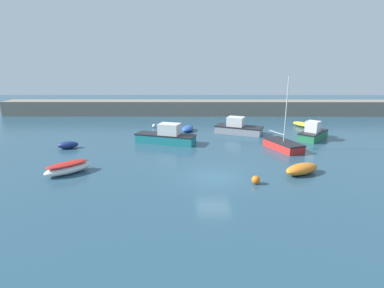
{
  "coord_description": "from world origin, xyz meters",
  "views": [
    {
      "loc": [
        -1.52,
        -20.8,
        8.16
      ],
      "look_at": [
        -1.66,
        7.77,
        0.46
      ],
      "focal_mm": 28.0,
      "sensor_mm": 36.0,
      "label": 1
    }
  ],
  "objects": [
    {
      "name": "motorboat_grey_hull",
      "position": [
        11.76,
        11.62,
        0.69
      ],
      "size": [
        4.33,
        4.62,
        2.07
      ],
      "rotation": [
        0.0,
        0.0,
        0.86
      ],
      "color": "#287A4C",
      "rests_on": "ground_plane"
    },
    {
      "name": "open_tender_yellow",
      "position": [
        6.73,
        0.71,
        0.41
      ],
      "size": [
        3.3,
        2.62,
        0.82
      ],
      "rotation": [
        0.0,
        0.0,
        0.52
      ],
      "color": "orange",
      "rests_on": "ground_plane"
    },
    {
      "name": "ground_plane",
      "position": [
        0.0,
        0.0,
        -0.1
      ],
      "size": [
        120.0,
        120.0,
        0.2
      ],
      "primitive_type": "cube",
      "color": "#284C60"
    },
    {
      "name": "cabin_cruiser_white",
      "position": [
        3.84,
        14.45,
        0.68
      ],
      "size": [
        5.99,
        4.28,
        1.98
      ],
      "rotation": [
        0.0,
        0.0,
        5.87
      ],
      "color": "gray",
      "rests_on": "ground_plane"
    },
    {
      "name": "harbor_breakwater",
      "position": [
        0.0,
        28.18,
        1.14
      ],
      "size": [
        64.5,
        3.5,
        2.28
      ],
      "primitive_type": "cube",
      "color": "gray",
      "rests_on": "ground_plane"
    },
    {
      "name": "rowboat_blue_near",
      "position": [
        13.05,
        18.49,
        0.3
      ],
      "size": [
        2.53,
        3.33,
        0.6
      ],
      "rotation": [
        0.0,
        0.0,
        2.06
      ],
      "color": "yellow",
      "rests_on": "ground_plane"
    },
    {
      "name": "mooring_buoy_orange",
      "position": [
        2.86,
        -1.25,
        0.3
      ],
      "size": [
        0.59,
        0.59,
        0.59
      ],
      "primitive_type": "sphere",
      "color": "orange",
      "rests_on": "ground_plane"
    },
    {
      "name": "rowboat_with_red_cover",
      "position": [
        -11.14,
        0.75,
        0.44
      ],
      "size": [
        3.46,
        3.42,
        0.88
      ],
      "rotation": [
        0.0,
        0.0,
        0.77
      ],
      "color": "white",
      "rests_on": "ground_plane"
    },
    {
      "name": "sailboat_tall_mast",
      "position": [
        7.29,
        7.51,
        0.44
      ],
      "size": [
        3.31,
        4.57,
        7.04
      ],
      "rotation": [
        0.0,
        0.0,
        5.11
      ],
      "color": "red",
      "rests_on": "ground_plane"
    },
    {
      "name": "mooring_buoy_white",
      "position": [
        -6.71,
        17.76,
        0.24
      ],
      "size": [
        0.48,
        0.48,
        0.48
      ],
      "primitive_type": "sphere",
      "color": "white",
      "rests_on": "ground_plane"
    },
    {
      "name": "dinghy_near_pier",
      "position": [
        -13.98,
        7.74,
        0.35
      ],
      "size": [
        2.18,
        1.61,
        0.71
      ],
      "rotation": [
        0.0,
        0.0,
        3.48
      ],
      "color": "navy",
      "rests_on": "ground_plane"
    },
    {
      "name": "motorboat_with_cabin",
      "position": [
        -4.36,
        9.8,
        0.76
      ],
      "size": [
        6.64,
        3.59,
        2.12
      ],
      "rotation": [
        0.0,
        0.0,
        2.85
      ],
      "color": "teal",
      "rests_on": "ground_plane"
    },
    {
      "name": "rowboat_white_midwater",
      "position": [
        -2.25,
        15.65,
        0.33
      ],
      "size": [
        1.89,
        2.89,
        0.66
      ],
      "rotation": [
        0.0,
        0.0,
        1.33
      ],
      "color": "#2D56B7",
      "rests_on": "ground_plane"
    }
  ]
}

